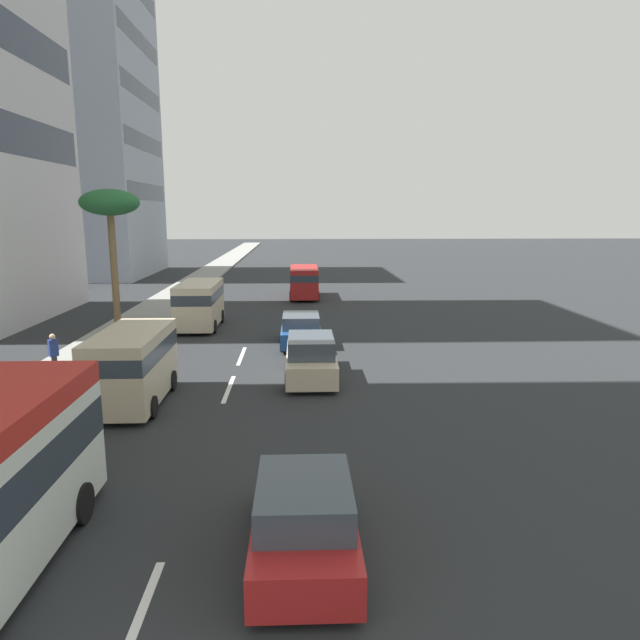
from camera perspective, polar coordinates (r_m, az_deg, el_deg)
ground_plane at (r=36.19m, az=-6.23°, el=0.68°), size 198.00×198.00×0.00m
sidewalk_right at (r=37.27m, az=-16.63°, el=0.70°), size 162.00×3.25×0.15m
lane_stripe_near at (r=10.45m, az=-18.01°, el=-27.18°), size 3.20×0.16×0.01m
lane_stripe_mid at (r=21.03m, az=-9.18°, el=-6.87°), size 3.20×0.16×0.01m
lane_stripe_far at (r=25.61m, az=-7.90°, el=-3.61°), size 3.20×0.16×0.01m
van_second at (r=19.88m, az=-18.39°, el=-4.10°), size 4.74×2.12×2.48m
car_third at (r=21.90m, az=-0.93°, el=-3.86°), size 4.74×1.94×1.69m
van_fourth at (r=31.99m, az=-12.05°, el=1.77°), size 4.95×2.19×2.52m
van_fifth at (r=42.32m, az=-1.62°, el=4.02°), size 5.22×2.14×2.29m
car_sixth at (r=27.30m, az=-1.93°, el=-1.04°), size 4.08×1.94×1.54m
car_seventh at (r=11.15m, az=-1.60°, el=-19.37°), size 4.21×1.93×1.58m
pedestrian_near_lamp at (r=23.80m, az=-25.24°, el=-3.04°), size 0.38×0.38×1.67m
pedestrian_by_tree at (r=20.42m, az=-26.72°, el=-5.52°), size 0.38×0.38×1.58m
palm_tree at (r=31.76m, az=-20.40°, el=10.64°), size 3.02×3.02×7.36m
office_tower_far at (r=62.98m, az=-22.90°, el=19.26°), size 14.93×11.78×32.87m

